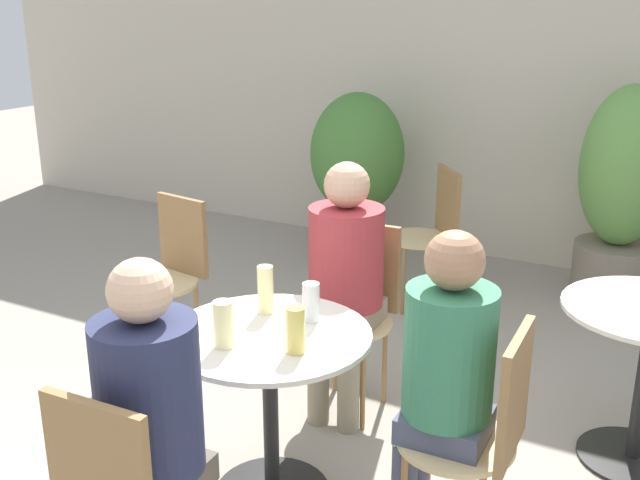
{
  "coord_description": "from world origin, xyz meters",
  "views": [
    {
      "loc": [
        1.31,
        -1.94,
        1.9
      ],
      "look_at": [
        -0.07,
        0.61,
        0.96
      ],
      "focal_mm": 42.0,
      "sensor_mm": 36.0,
      "label": 1
    }
  ],
  "objects_px": {
    "seated_person_2": "(345,271)",
    "beer_glass_1": "(311,302)",
    "bistro_chair_1": "(484,426)",
    "bistro_chair_3": "(172,264)",
    "potted_plant_1": "(623,192)",
    "seated_person_0": "(153,414)",
    "beer_glass_0": "(296,330)",
    "seated_person_1": "(445,367)",
    "potted_plant_0": "(357,166)",
    "beer_glass_3": "(223,324)",
    "bistro_chair_5": "(433,224)",
    "bistro_chair_2": "(357,299)",
    "cafe_table_near": "(270,376)",
    "beer_glass_2": "(265,290)"
  },
  "relations": [
    {
      "from": "bistro_chair_1",
      "to": "bistro_chair_2",
      "type": "bearing_deg",
      "value": -135.0
    },
    {
      "from": "beer_glass_3",
      "to": "seated_person_1",
      "type": "bearing_deg",
      "value": 14.81
    },
    {
      "from": "potted_plant_1",
      "to": "bistro_chair_3",
      "type": "bearing_deg",
      "value": -134.59
    },
    {
      "from": "beer_glass_0",
      "to": "beer_glass_2",
      "type": "height_order",
      "value": "beer_glass_2"
    },
    {
      "from": "seated_person_2",
      "to": "beer_glass_0",
      "type": "relative_size",
      "value": 7.2
    },
    {
      "from": "potted_plant_0",
      "to": "seated_person_1",
      "type": "bearing_deg",
      "value": -58.78
    },
    {
      "from": "bistro_chair_1",
      "to": "beer_glass_3",
      "type": "height_order",
      "value": "bistro_chair_1"
    },
    {
      "from": "seated_person_0",
      "to": "bistro_chair_2",
      "type": "bearing_deg",
      "value": -90.0
    },
    {
      "from": "bistro_chair_3",
      "to": "beer_glass_3",
      "type": "xyz_separation_m",
      "value": [
        1.04,
        -0.97,
        0.26
      ]
    },
    {
      "from": "seated_person_1",
      "to": "beer_glass_0",
      "type": "xyz_separation_m",
      "value": [
        -0.51,
        -0.11,
        0.07
      ]
    },
    {
      "from": "seated_person_0",
      "to": "beer_glass_3",
      "type": "relative_size",
      "value": 6.98
    },
    {
      "from": "bistro_chair_5",
      "to": "beer_glass_3",
      "type": "distance_m",
      "value": 2.35
    },
    {
      "from": "beer_glass_0",
      "to": "potted_plant_0",
      "type": "xyz_separation_m",
      "value": [
        -1.11,
        2.78,
        -0.07
      ]
    },
    {
      "from": "seated_person_1",
      "to": "potted_plant_0",
      "type": "height_order",
      "value": "potted_plant_0"
    },
    {
      "from": "beer_glass_3",
      "to": "potted_plant_0",
      "type": "bearing_deg",
      "value": 106.7
    },
    {
      "from": "seated_person_2",
      "to": "beer_glass_2",
      "type": "distance_m",
      "value": 0.53
    },
    {
      "from": "seated_person_2",
      "to": "beer_glass_3",
      "type": "bearing_deg",
      "value": -95.65
    },
    {
      "from": "seated_person_1",
      "to": "bistro_chair_1",
      "type": "bearing_deg",
      "value": 90.0
    },
    {
      "from": "potted_plant_0",
      "to": "potted_plant_1",
      "type": "xyz_separation_m",
      "value": [
        1.81,
        0.12,
        -0.0
      ]
    },
    {
      "from": "cafe_table_near",
      "to": "potted_plant_1",
      "type": "xyz_separation_m",
      "value": [
        0.87,
        2.81,
        0.2
      ]
    },
    {
      "from": "bistro_chair_3",
      "to": "beer_glass_3",
      "type": "distance_m",
      "value": 1.44
    },
    {
      "from": "bistro_chair_1",
      "to": "potted_plant_1",
      "type": "height_order",
      "value": "potted_plant_1"
    },
    {
      "from": "seated_person_2",
      "to": "beer_glass_1",
      "type": "distance_m",
      "value": 0.52
    },
    {
      "from": "bistro_chair_5",
      "to": "seated_person_0",
      "type": "distance_m",
      "value": 2.84
    },
    {
      "from": "bistro_chair_1",
      "to": "bistro_chair_5",
      "type": "relative_size",
      "value": 1.0
    },
    {
      "from": "bistro_chair_2",
      "to": "seated_person_1",
      "type": "distance_m",
      "value": 1.08
    },
    {
      "from": "seated_person_1",
      "to": "beer_glass_1",
      "type": "bearing_deg",
      "value": -106.04
    },
    {
      "from": "bistro_chair_1",
      "to": "bistro_chair_3",
      "type": "height_order",
      "value": "same"
    },
    {
      "from": "seated_person_1",
      "to": "seated_person_2",
      "type": "height_order",
      "value": "seated_person_2"
    },
    {
      "from": "seated_person_1",
      "to": "potted_plant_1",
      "type": "height_order",
      "value": "potted_plant_1"
    },
    {
      "from": "beer_glass_0",
      "to": "beer_glass_2",
      "type": "distance_m",
      "value": 0.37
    },
    {
      "from": "seated_person_1",
      "to": "seated_person_2",
      "type": "bearing_deg",
      "value": -134.94
    },
    {
      "from": "seated_person_1",
      "to": "beer_glass_0",
      "type": "distance_m",
      "value": 0.53
    },
    {
      "from": "seated_person_2",
      "to": "beer_glass_3",
      "type": "height_order",
      "value": "seated_person_2"
    },
    {
      "from": "cafe_table_near",
      "to": "seated_person_2",
      "type": "xyz_separation_m",
      "value": [
        -0.02,
        0.68,
        0.2
      ]
    },
    {
      "from": "seated_person_1",
      "to": "seated_person_0",
      "type": "bearing_deg",
      "value": -45.0
    },
    {
      "from": "bistro_chair_1",
      "to": "beer_glass_3",
      "type": "distance_m",
      "value": 0.96
    },
    {
      "from": "potted_plant_1",
      "to": "beer_glass_3",
      "type": "bearing_deg",
      "value": -107.67
    },
    {
      "from": "beer_glass_0",
      "to": "seated_person_1",
      "type": "bearing_deg",
      "value": 12.69
    },
    {
      "from": "bistro_chair_3",
      "to": "seated_person_2",
      "type": "xyz_separation_m",
      "value": [
        1.1,
        -0.11,
        0.19
      ]
    },
    {
      "from": "cafe_table_near",
      "to": "potted_plant_1",
      "type": "distance_m",
      "value": 2.95
    },
    {
      "from": "seated_person_2",
      "to": "potted_plant_1",
      "type": "relative_size",
      "value": 0.87
    },
    {
      "from": "cafe_table_near",
      "to": "seated_person_0",
      "type": "xyz_separation_m",
      "value": [
        0.02,
        -0.68,
        0.2
      ]
    },
    {
      "from": "bistro_chair_1",
      "to": "bistro_chair_5",
      "type": "bearing_deg",
      "value": -157.61
    },
    {
      "from": "potted_plant_1",
      "to": "seated_person_0",
      "type": "bearing_deg",
      "value": -103.68
    },
    {
      "from": "seated_person_0",
      "to": "beer_glass_0",
      "type": "distance_m",
      "value": 0.61
    },
    {
      "from": "potted_plant_1",
      "to": "bistro_chair_5",
      "type": "bearing_deg",
      "value": -147.11
    },
    {
      "from": "potted_plant_1",
      "to": "bistro_chair_1",
      "type": "bearing_deg",
      "value": -91.04
    },
    {
      "from": "beer_glass_2",
      "to": "potted_plant_1",
      "type": "distance_m",
      "value": 2.84
    },
    {
      "from": "bistro_chair_3",
      "to": "beer_glass_0",
      "type": "xyz_separation_m",
      "value": [
        1.29,
        -0.88,
        0.25
      ]
    }
  ]
}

